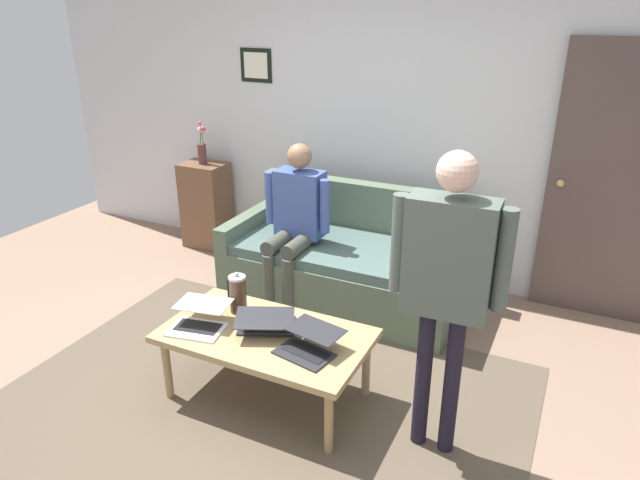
% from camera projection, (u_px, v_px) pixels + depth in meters
% --- Properties ---
extents(ground_plane, '(7.68, 7.68, 0.00)m').
position_uv_depth(ground_plane, '(266.00, 410.00, 3.44)').
color(ground_plane, '#896C58').
extents(area_rug, '(3.10, 2.30, 0.01)m').
position_uv_depth(area_rug, '(260.00, 404.00, 3.48)').
color(area_rug, brown).
rests_on(area_rug, ground_plane).
extents(back_wall, '(7.04, 0.11, 2.70)m').
position_uv_depth(back_wall, '(396.00, 120.00, 4.74)').
color(back_wall, silver).
rests_on(back_wall, ground_plane).
extents(interior_door, '(0.82, 0.09, 2.05)m').
position_uv_depth(interior_door, '(607.00, 187.00, 4.14)').
color(interior_door, '#50413C').
rests_on(interior_door, ground_plane).
extents(couch, '(1.84, 0.94, 0.88)m').
position_uv_depth(couch, '(347.00, 263.00, 4.63)').
color(couch, '#556651').
rests_on(couch, ground_plane).
extents(coffee_table, '(1.23, 0.69, 0.45)m').
position_uv_depth(coffee_table, '(266.00, 339.00, 3.41)').
color(coffee_table, tan).
rests_on(coffee_table, ground_plane).
extents(laptop_left, '(0.37, 0.39, 0.12)m').
position_uv_depth(laptop_left, '(199.00, 320.00, 3.43)').
color(laptop_left, silver).
rests_on(laptop_left, coffee_table).
extents(laptop_center, '(0.43, 0.42, 0.13)m').
position_uv_depth(laptop_center, '(266.00, 323.00, 3.41)').
color(laptop_center, '#28282D').
rests_on(laptop_center, coffee_table).
extents(laptop_right, '(0.37, 0.36, 0.12)m').
position_uv_depth(laptop_right, '(308.00, 345.00, 3.19)').
color(laptop_right, '#28282D').
rests_on(laptop_right, coffee_table).
extents(french_press, '(0.13, 0.11, 0.27)m').
position_uv_depth(french_press, '(238.00, 294.00, 3.58)').
color(french_press, '#4C3323').
rests_on(french_press, coffee_table).
extents(side_shelf, '(0.42, 0.32, 0.83)m').
position_uv_depth(side_shelf, '(206.00, 205.00, 5.59)').
color(side_shelf, brown).
rests_on(side_shelf, ground_plane).
extents(flower_vase, '(0.09, 0.09, 0.40)m').
position_uv_depth(flower_vase, '(202.00, 148.00, 5.37)').
color(flower_vase, brown).
rests_on(flower_vase, side_shelf).
extents(person_standing, '(0.58, 0.20, 1.66)m').
position_uv_depth(person_standing, '(448.00, 272.00, 2.76)').
color(person_standing, black).
rests_on(person_standing, ground_plane).
extents(person_seated, '(0.55, 0.51, 1.28)m').
position_uv_depth(person_seated, '(295.00, 216.00, 4.41)').
color(person_seated, '#44473E').
rests_on(person_seated, ground_plane).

